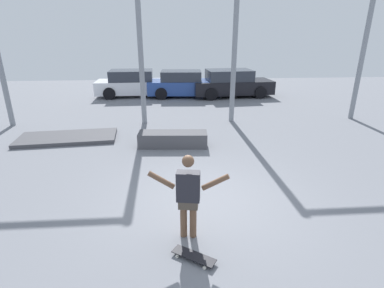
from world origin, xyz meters
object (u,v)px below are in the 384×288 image
(manual_pad, at_px, (68,138))
(parked_car_black, at_px, (231,84))
(grind_box, at_px, (173,139))
(parked_car_blue, at_px, (183,84))
(skateboarder, at_px, (188,193))
(skateboard, at_px, (194,256))
(parked_car_white, at_px, (134,84))

(manual_pad, bearing_deg, parked_car_black, 44.32)
(grind_box, distance_m, parked_car_blue, 7.93)
(manual_pad, relative_size, parked_car_blue, 0.79)
(grind_box, relative_size, parked_car_blue, 0.53)
(grind_box, bearing_deg, parked_car_black, 66.26)
(grind_box, distance_m, manual_pad, 3.73)
(skateboarder, relative_size, parked_car_black, 0.34)
(parked_car_blue, bearing_deg, skateboard, -88.78)
(skateboard, distance_m, parked_car_white, 13.65)
(grind_box, bearing_deg, manual_pad, 165.89)
(manual_pad, xyz_separation_m, parked_car_black, (7.03, 6.86, 0.65))
(skateboarder, height_order, skateboard, skateboarder)
(skateboard, xyz_separation_m, manual_pad, (-3.87, 6.10, 0.00))
(skateboard, distance_m, parked_car_blue, 13.11)
(skateboard, bearing_deg, parked_car_black, 110.39)
(grind_box, distance_m, parked_car_white, 8.51)
(parked_car_blue, bearing_deg, grind_box, -91.96)
(manual_pad, bearing_deg, skateboarder, -55.19)
(parked_car_black, bearing_deg, parked_car_blue, 172.69)
(skateboarder, height_order, parked_car_black, skateboarder)
(grind_box, xyz_separation_m, parked_car_blue, (0.71, 7.89, 0.46))
(manual_pad, distance_m, parked_car_white, 7.52)
(manual_pad, distance_m, parked_car_black, 9.84)
(skateboard, xyz_separation_m, parked_car_black, (3.16, 12.96, 0.65))
(grind_box, bearing_deg, skateboarder, -87.37)
(grind_box, xyz_separation_m, manual_pad, (-3.61, 0.91, -0.17))
(parked_car_white, xyz_separation_m, parked_car_blue, (2.79, -0.35, -0.01))
(parked_car_white, distance_m, parked_car_blue, 2.82)
(skateboarder, distance_m, grind_box, 4.64)
(manual_pad, bearing_deg, parked_car_blue, 58.24)
(parked_car_blue, bearing_deg, parked_car_white, 176.04)
(skateboarder, height_order, manual_pad, skateboarder)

